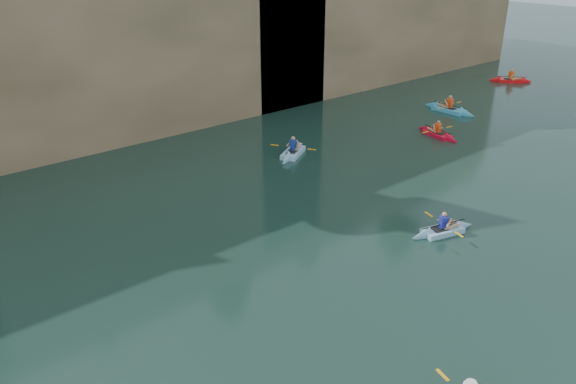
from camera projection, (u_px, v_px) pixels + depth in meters
cliff at (41, 8)px, 31.71m from camera, size 70.00×16.00×12.00m
cliff_slab_center at (133, 25)px, 27.83m from camera, size 24.00×2.40×11.40m
cliff_slab_east at (396, 10)px, 39.81m from camera, size 26.00×2.40×9.84m
sea_cave_center at (27, 131)px, 25.58m from camera, size 3.50×1.00×3.20m
sea_cave_east at (269, 73)px, 33.47m from camera, size 5.00×1.00×4.50m
kayaker_ltblue_near at (443, 230)px, 20.06m from camera, size 2.74×2.05×1.05m
kayaker_red_far at (437, 134)px, 29.84m from camera, size 2.14×3.00×1.07m
kayaker_ltblue_mid at (293, 152)px, 27.27m from camera, size 3.02×2.21×1.18m
kayaker_blue_east at (449, 109)px, 33.98m from camera, size 2.47×3.56×1.26m
kayaker_extra_east at (510, 80)px, 40.93m from camera, size 2.50×2.82×1.17m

